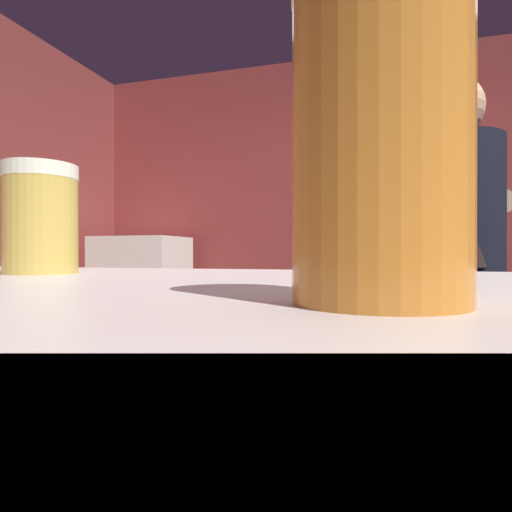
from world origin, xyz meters
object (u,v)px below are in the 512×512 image
(mixing_bowl, at_px, (303,290))
(pint_glass_near, at_px, (379,141))
(pint_glass_far, at_px, (41,219))
(bottle_soy, at_px, (373,235))
(mini_fridge, at_px, (142,310))
(chefs_knife, at_px, (508,299))
(bartender, at_px, (450,284))
(bottle_hot_sauce, at_px, (478,232))

(mixing_bowl, distance_m, pint_glass_near, 1.79)
(pint_glass_far, distance_m, bottle_soy, 2.90)
(pint_glass_near, height_order, pint_glass_far, pint_glass_near)
(mixing_bowl, distance_m, pint_glass_far, 1.55)
(mini_fridge, relative_size, chefs_knife, 5.10)
(bartender, bearing_deg, pint_glass_far, 147.77)
(bottle_hot_sauce, bearing_deg, chefs_knife, -96.11)
(chefs_knife, height_order, bottle_hot_sauce, bottle_hot_sauce)
(mini_fridge, distance_m, mixing_bowl, 2.01)
(bartender, height_order, mixing_bowl, bartender)
(chefs_knife, bearing_deg, mixing_bowl, -167.45)
(pint_glass_near, height_order, bottle_soy, bottle_soy)
(mixing_bowl, xyz_separation_m, pint_glass_near, (0.35, -1.74, 0.22))
(bottle_hot_sauce, bearing_deg, mixing_bowl, -126.02)
(bottle_soy, bearing_deg, mixing_bowl, -101.84)
(mini_fridge, relative_size, pint_glass_near, 8.15)
(bartender, xyz_separation_m, bottle_hot_sauce, (0.42, 1.71, 0.25))
(mini_fridge, xyz_separation_m, bartender, (2.15, -1.56, 0.37))
(pint_glass_near, distance_m, bottle_soy, 3.09)
(mini_fridge, distance_m, bartender, 2.68)
(chefs_knife, xyz_separation_m, pint_glass_near, (-0.50, -1.80, 0.24))
(mini_fridge, bearing_deg, chefs_knife, -25.34)
(mini_fridge, relative_size, bartender, 0.72)
(bottle_hot_sauce, bearing_deg, mini_fridge, -176.59)
(chefs_knife, relative_size, pint_glass_near, 1.60)
(bartender, relative_size, pint_glass_near, 11.27)
(mini_fridge, height_order, mixing_bowl, mini_fridge)
(chefs_knife, bearing_deg, mini_fridge, 163.14)
(bartender, distance_m, chefs_knife, 0.50)
(bottle_hot_sauce, bearing_deg, pint_glass_far, -109.54)
(bartender, distance_m, pint_glass_far, 1.34)
(mixing_bowl, height_order, bottle_soy, bottle_soy)
(mini_fridge, bearing_deg, bottle_soy, 4.28)
(chefs_knife, relative_size, pint_glass_far, 1.88)
(bartender, relative_size, bottle_hot_sauce, 8.10)
(mini_fridge, distance_m, pint_glass_near, 3.56)
(pint_glass_far, bearing_deg, mini_fridge, 119.29)
(mini_fridge, distance_m, pint_glass_far, 3.19)
(pint_glass_near, bearing_deg, bottle_hot_sauce, 78.27)
(chefs_knife, distance_m, bottle_hot_sauce, 1.35)
(bartender, bearing_deg, mixing_bowl, 53.72)
(chefs_knife, distance_m, bottle_soy, 1.45)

